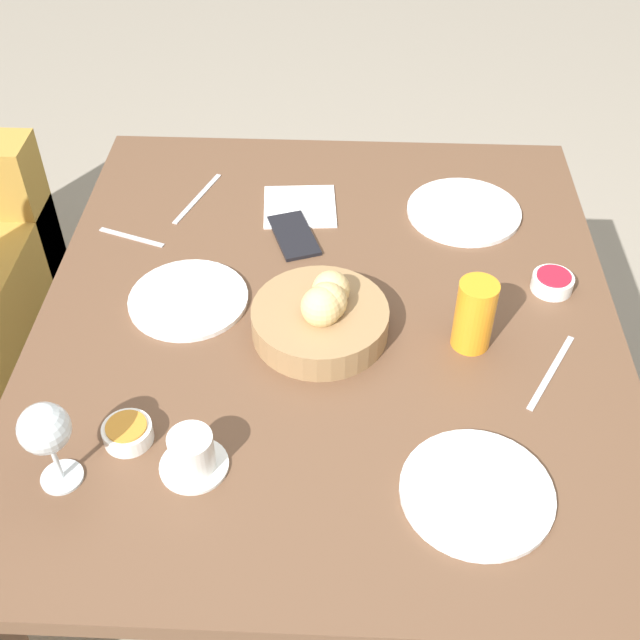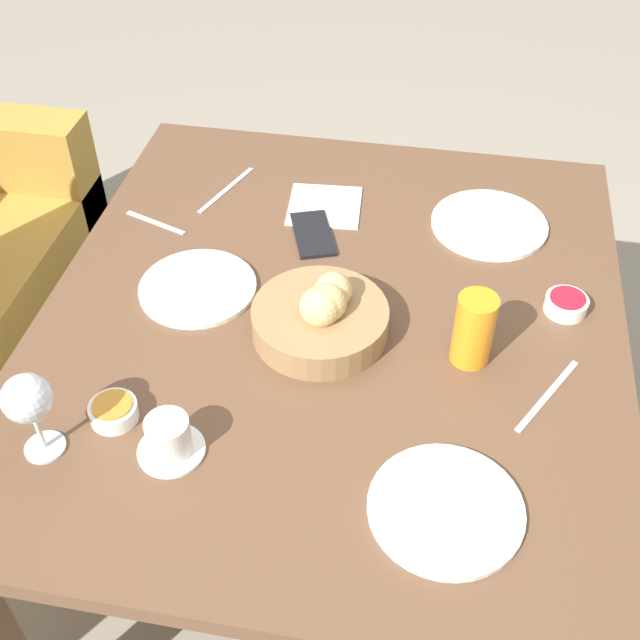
# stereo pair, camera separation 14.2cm
# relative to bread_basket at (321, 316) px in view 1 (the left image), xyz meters

# --- Properties ---
(ground_plane) EXTENTS (10.00, 10.00, 0.00)m
(ground_plane) POSITION_rel_bread_basket_xyz_m (0.05, -0.01, -0.75)
(ground_plane) COLOR gray
(dining_table) EXTENTS (1.22, 1.07, 0.71)m
(dining_table) POSITION_rel_bread_basket_xyz_m (0.05, -0.01, -0.13)
(dining_table) COLOR brown
(dining_table) RESTS_ON ground_plane
(bread_basket) EXTENTS (0.24, 0.24, 0.11)m
(bread_basket) POSITION_rel_bread_basket_xyz_m (0.00, 0.00, 0.00)
(bread_basket) COLOR #99754C
(bread_basket) RESTS_ON dining_table
(plate_near_left) EXTENTS (0.23, 0.23, 0.01)m
(plate_near_left) POSITION_rel_bread_basket_xyz_m (-0.33, -0.24, -0.03)
(plate_near_left) COLOR white
(plate_near_left) RESTS_ON dining_table
(plate_near_right) EXTENTS (0.24, 0.24, 0.01)m
(plate_near_right) POSITION_rel_bread_basket_xyz_m (0.38, -0.29, -0.03)
(plate_near_right) COLOR white
(plate_near_right) RESTS_ON dining_table
(plate_far_center) EXTENTS (0.22, 0.22, 0.01)m
(plate_far_center) POSITION_rel_bread_basket_xyz_m (0.07, 0.25, -0.03)
(plate_far_center) COLOR white
(plate_far_center) RESTS_ON dining_table
(juice_glass) EXTENTS (0.07, 0.07, 0.13)m
(juice_glass) POSITION_rel_bread_basket_xyz_m (-0.02, -0.26, 0.03)
(juice_glass) COLOR orange
(juice_glass) RESTS_ON dining_table
(wine_glass) EXTENTS (0.08, 0.08, 0.16)m
(wine_glass) POSITION_rel_bread_basket_xyz_m (-0.33, 0.38, 0.07)
(wine_glass) COLOR silver
(wine_glass) RESTS_ON dining_table
(coffee_cup) EXTENTS (0.11, 0.11, 0.07)m
(coffee_cup) POSITION_rel_bread_basket_xyz_m (-0.30, 0.18, -0.01)
(coffee_cup) COLOR white
(coffee_cup) RESTS_ON dining_table
(jam_bowl_berry) EXTENTS (0.08, 0.08, 0.03)m
(jam_bowl_berry) POSITION_rel_bread_basket_xyz_m (0.14, -0.43, -0.02)
(jam_bowl_berry) COLOR white
(jam_bowl_berry) RESTS_ON dining_table
(jam_bowl_honey) EXTENTS (0.08, 0.08, 0.03)m
(jam_bowl_honey) POSITION_rel_bread_basket_xyz_m (-0.26, 0.29, -0.02)
(jam_bowl_honey) COLOR white
(jam_bowl_honey) RESTS_ON dining_table
(fork_silver) EXTENTS (0.19, 0.08, 0.00)m
(fork_silver) POSITION_rel_bread_basket_xyz_m (0.40, 0.29, -0.04)
(fork_silver) COLOR #B7B7BC
(fork_silver) RESTS_ON dining_table
(knife_silver) EXTENTS (0.18, 0.11, 0.00)m
(knife_silver) POSITION_rel_bread_basket_xyz_m (-0.08, -0.40, -0.04)
(knife_silver) COLOR #B7B7BC
(knife_silver) RESTS_ON dining_table
(spoon_coffee) EXTENTS (0.06, 0.14, 0.00)m
(spoon_coffee) POSITION_rel_bread_basket_xyz_m (0.26, 0.40, -0.04)
(spoon_coffee) COLOR #B7B7BC
(spoon_coffee) RESTS_ON dining_table
(napkin) EXTENTS (0.16, 0.16, 0.00)m
(napkin) POSITION_rel_bread_basket_xyz_m (0.38, 0.06, -0.04)
(napkin) COLOR white
(napkin) RESTS_ON dining_table
(cell_phone) EXTENTS (0.17, 0.12, 0.01)m
(cell_phone) POSITION_rel_bread_basket_xyz_m (0.28, 0.07, -0.04)
(cell_phone) COLOR black
(cell_phone) RESTS_ON dining_table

